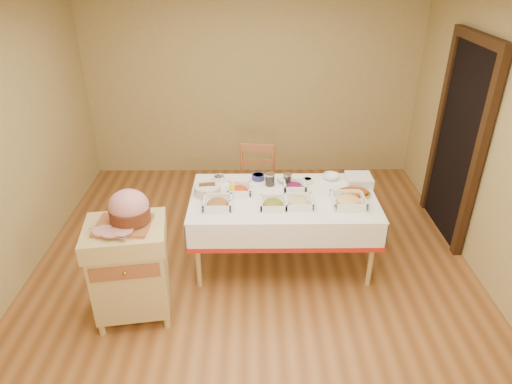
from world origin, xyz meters
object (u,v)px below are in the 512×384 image
ham_on_board (128,210)px  preserve_jar_left (270,180)px  bread_basket (207,190)px  butcher_cart (130,266)px  plate_stack (359,180)px  brass_platter (353,193)px  preserve_jar_right (288,179)px  dining_chair (256,186)px  mustard_bottle (232,189)px  dining_table (283,211)px

ham_on_board → preserve_jar_left: 1.57m
ham_on_board → bread_basket: bearing=55.6°
butcher_cart → plate_stack: bearing=26.2°
ham_on_board → brass_platter: (1.99, 0.78, -0.27)m
preserve_jar_right → plate_stack: 0.73m
dining_chair → mustard_bottle: bearing=-108.2°
butcher_cart → bread_basket: (0.60, 0.85, 0.28)m
preserve_jar_left → mustard_bottle: bearing=-148.3°
plate_stack → brass_platter: (-0.10, -0.24, -0.03)m
dining_table → bread_basket: size_ratio=6.97×
dining_table → dining_chair: 0.79m
dining_chair → mustard_bottle: dining_chair is taller
preserve_jar_left → bread_basket: size_ratio=0.50×
preserve_jar_right → mustard_bottle: (-0.56, -0.26, 0.02)m
dining_chair → plate_stack: bearing=-24.4°
dining_chair → preserve_jar_left: dining_chair is taller
preserve_jar_left → plate_stack: bearing=1.0°
dining_chair → preserve_jar_right: dining_chair is taller
ham_on_board → plate_stack: (2.10, 1.02, -0.25)m
mustard_bottle → dining_table: bearing=-1.5°
bread_basket → plate_stack: 1.55m
preserve_jar_left → plate_stack: preserve_jar_left is taller
bread_basket → dining_chair: bearing=54.5°
preserve_jar_right → bread_basket: 0.83m
dining_chair → plate_stack: 1.20m
butcher_cart → brass_platter: (2.04, 0.82, 0.25)m
butcher_cart → mustard_bottle: bearing=43.4°
preserve_jar_right → brass_platter: size_ratio=0.34×
dining_table → ham_on_board: 1.57m
preserve_jar_left → mustard_bottle: 0.44m
dining_table → preserve_jar_right: (0.06, 0.27, 0.21)m
dining_table → preserve_jar_left: size_ratio=14.07×
bread_basket → brass_platter: bearing=-1.2°
ham_on_board → plate_stack: 2.34m
dining_chair → preserve_jar_right: (0.32, -0.47, 0.32)m
mustard_bottle → plate_stack: mustard_bottle is taller
dining_chair → bread_basket: (-0.49, -0.68, 0.32)m
preserve_jar_left → dining_chair: bearing=105.5°
mustard_bottle → preserve_jar_right: bearing=24.7°
mustard_bottle → butcher_cart: bearing=-136.6°
bread_basket → plate_stack: (1.54, 0.21, -0.00)m
bread_basket → preserve_jar_left: bearing=17.0°
plate_stack → preserve_jar_right: bearing=179.3°
butcher_cart → preserve_jar_left: bearing=40.2°
dining_chair → ham_on_board: 1.91m
brass_platter → preserve_jar_left: bearing=164.7°
butcher_cart → mustard_bottle: size_ratio=5.57×
dining_table → brass_platter: brass_platter is taller
dining_table → ham_on_board: (-1.30, -0.76, 0.46)m
ham_on_board → preserve_jar_right: ham_on_board is taller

